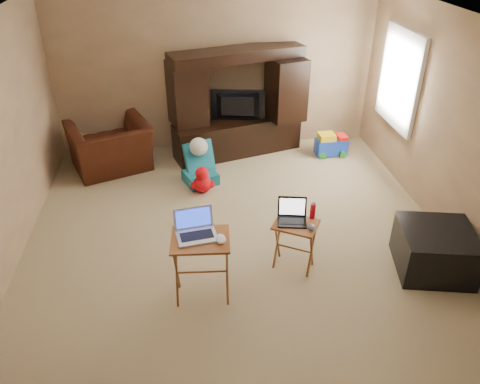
{
  "coord_description": "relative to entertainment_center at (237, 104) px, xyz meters",
  "views": [
    {
      "loc": [
        -0.56,
        -4.47,
        3.38
      ],
      "look_at": [
        0.0,
        -0.2,
        0.8
      ],
      "focal_mm": 35.0,
      "sensor_mm": 36.0,
      "label": 1
    }
  ],
  "objects": [
    {
      "name": "floor",
      "position": [
        -0.3,
        -2.39,
        -0.84
      ],
      "size": [
        5.5,
        5.5,
        0.0
      ],
      "primitive_type": "plane",
      "color": "tan",
      "rests_on": "ground"
    },
    {
      "name": "ceiling",
      "position": [
        -0.3,
        -2.39,
        1.66
      ],
      "size": [
        5.5,
        5.5,
        0.0
      ],
      "primitive_type": "plane",
      "rotation": [
        3.14,
        0.0,
        0.0
      ],
      "color": "silver",
      "rests_on": "ground"
    },
    {
      "name": "wall_back",
      "position": [
        -0.3,
        0.36,
        0.41
      ],
      "size": [
        5.0,
        0.0,
        5.0
      ],
      "primitive_type": "plane",
      "rotation": [
        1.57,
        0.0,
        0.0
      ],
      "color": "tan",
      "rests_on": "ground"
    },
    {
      "name": "wall_front",
      "position": [
        -0.3,
        -5.14,
        0.41
      ],
      "size": [
        5.0,
        0.0,
        5.0
      ],
      "primitive_type": "plane",
      "rotation": [
        -1.57,
        0.0,
        0.0
      ],
      "color": "tan",
      "rests_on": "ground"
    },
    {
      "name": "wall_right",
      "position": [
        2.2,
        -2.39,
        0.41
      ],
      "size": [
        0.0,
        5.5,
        5.5
      ],
      "primitive_type": "plane",
      "rotation": [
        1.57,
        0.0,
        -1.57
      ],
      "color": "tan",
      "rests_on": "ground"
    },
    {
      "name": "window_pane",
      "position": [
        2.18,
        -0.84,
        0.56
      ],
      "size": [
        0.0,
        1.2,
        1.2
      ],
      "primitive_type": "plane",
      "rotation": [
        1.57,
        0.0,
        -1.57
      ],
      "color": "white",
      "rests_on": "ground"
    },
    {
      "name": "window_frame",
      "position": [
        2.16,
        -0.84,
        0.56
      ],
      "size": [
        0.06,
        1.14,
        1.34
      ],
      "primitive_type": "cube",
      "color": "white",
      "rests_on": "ground"
    },
    {
      "name": "entertainment_center",
      "position": [
        0.0,
        0.0,
        0.0
      ],
      "size": [
        2.1,
        1.06,
        1.67
      ],
      "primitive_type": "cube",
      "rotation": [
        0.0,
        0.0,
        0.28
      ],
      "color": "black",
      "rests_on": "floor"
    },
    {
      "name": "television",
      "position": [
        0.0,
        -0.04,
        -0.03
      ],
      "size": [
        0.85,
        0.25,
        0.49
      ],
      "primitive_type": "imported",
      "rotation": [
        0.0,
        0.0,
        2.98
      ],
      "color": "black",
      "rests_on": "entertainment_center"
    },
    {
      "name": "recliner",
      "position": [
        -1.95,
        -0.31,
        -0.47
      ],
      "size": [
        1.4,
        1.32,
        0.73
      ],
      "primitive_type": "imported",
      "rotation": [
        0.0,
        0.0,
        3.51
      ],
      "color": "#421B0E",
      "rests_on": "floor"
    },
    {
      "name": "child_rocker",
      "position": [
        -0.66,
        -0.92,
        -0.55
      ],
      "size": [
        0.58,
        0.62,
        0.57
      ],
      "primitive_type": null,
      "rotation": [
        0.0,
        0.0,
        0.38
      ],
      "color": "#16677D",
      "rests_on": "floor"
    },
    {
      "name": "plush_toy",
      "position": [
        -0.64,
        -1.19,
        -0.64
      ],
      "size": [
        0.35,
        0.29,
        0.39
      ],
      "primitive_type": null,
      "color": "red",
      "rests_on": "floor"
    },
    {
      "name": "push_toy",
      "position": [
        1.49,
        -0.27,
        -0.65
      ],
      "size": [
        0.52,
        0.38,
        0.38
      ],
      "primitive_type": null,
      "rotation": [
        0.0,
        0.0,
        0.05
      ],
      "color": "blue",
      "rests_on": "floor"
    },
    {
      "name": "ottoman",
      "position": [
        1.76,
        -3.16,
        -0.59
      ],
      "size": [
        0.91,
        0.91,
        0.49
      ],
      "primitive_type": "cube",
      "rotation": [
        0.0,
        0.0,
        -0.21
      ],
      "color": "black",
      "rests_on": "floor"
    },
    {
      "name": "tray_table_left",
      "position": [
        -0.77,
        -3.27,
        -0.47
      ],
      "size": [
        0.59,
        0.49,
        0.73
      ],
      "primitive_type": "cube",
      "rotation": [
        0.0,
        0.0,
        -0.08
      ],
      "color": "#995125",
      "rests_on": "floor"
    },
    {
      "name": "tray_table_right",
      "position": [
        0.25,
        -2.94,
        -0.55
      ],
      "size": [
        0.56,
        0.53,
        0.58
      ],
      "primitive_type": "cube",
      "rotation": [
        0.0,
        0.0,
        -0.53
      ],
      "color": "#A05F26",
      "rests_on": "floor"
    },
    {
      "name": "laptop_left",
      "position": [
        -0.8,
        -3.24,
        0.01
      ],
      "size": [
        0.42,
        0.36,
        0.24
      ],
      "primitive_type": "cube",
      "rotation": [
        0.0,
        0.0,
        0.14
      ],
      "color": "silver",
      "rests_on": "tray_table_left"
    },
    {
      "name": "laptop_right",
      "position": [
        0.21,
        -2.92,
        -0.14
      ],
      "size": [
        0.34,
        0.31,
        0.24
      ],
      "primitive_type": "cube",
      "rotation": [
        0.0,
        0.0,
        -0.19
      ],
      "color": "black",
      "rests_on": "tray_table_right"
    },
    {
      "name": "mouse_left",
      "position": [
        -0.58,
        -3.34,
        -0.08
      ],
      "size": [
        0.1,
        0.15,
        0.06
      ],
      "primitive_type": "ellipsoid",
      "rotation": [
        0.0,
        0.0,
        0.07
      ],
      "color": "white",
      "rests_on": "tray_table_left"
    },
    {
      "name": "mouse_right",
      "position": [
        0.38,
        -3.05,
        -0.23
      ],
      "size": [
        0.09,
        0.13,
        0.05
      ],
      "primitive_type": "ellipsoid",
      "rotation": [
        0.0,
        0.0,
        -0.15
      ],
      "color": "#424146",
      "rests_on": "tray_table_right"
    },
    {
      "name": "water_bottle",
      "position": [
        0.45,
        -2.86,
        -0.17
      ],
      "size": [
        0.06,
        0.06,
        0.18
      ],
      "primitive_type": "cylinder",
      "color": "red",
      "rests_on": "tray_table_right"
    }
  ]
}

